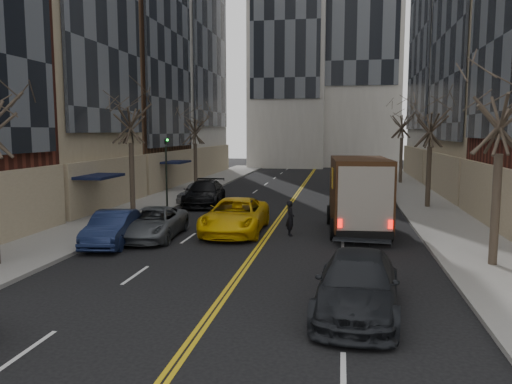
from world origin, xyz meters
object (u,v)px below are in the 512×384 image
observer_sedan (357,284)px  pedestrian (290,218)px  taxi (235,216)px  ups_truck (358,195)px

observer_sedan → pedestrian: bearing=110.7°
taxi → pedestrian: 2.70m
ups_truck → observer_sedan: ups_truck is taller
observer_sedan → taxi: size_ratio=0.93×
pedestrian → ups_truck: bearing=-89.0°
ups_truck → observer_sedan: 10.89m
ups_truck → pedestrian: 3.50m
observer_sedan → pedestrian: pedestrian is taller
pedestrian → taxi: bearing=65.7°
observer_sedan → taxi: taxi is taller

